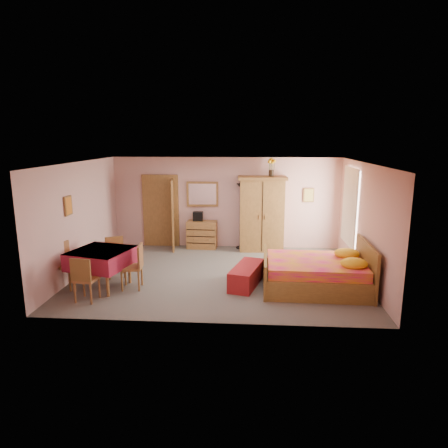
# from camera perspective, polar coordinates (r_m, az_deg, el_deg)

# --- Properties ---
(floor) EXTENTS (6.50, 6.50, 0.00)m
(floor) POSITION_cam_1_polar(r_m,az_deg,el_deg) (9.42, -0.74, -7.23)
(floor) COLOR slate
(floor) RESTS_ON ground
(ceiling) EXTENTS (6.50, 6.50, 0.00)m
(ceiling) POSITION_cam_1_polar(r_m,az_deg,el_deg) (8.90, -0.79, 8.76)
(ceiling) COLOR brown
(ceiling) RESTS_ON wall_back
(wall_back) EXTENTS (6.50, 0.10, 2.60)m
(wall_back) POSITION_cam_1_polar(r_m,az_deg,el_deg) (11.52, 0.26, 3.05)
(wall_back) COLOR #D29D98
(wall_back) RESTS_ON floor
(wall_front) EXTENTS (6.50, 0.10, 2.60)m
(wall_front) POSITION_cam_1_polar(r_m,az_deg,el_deg) (6.65, -2.54, -3.83)
(wall_front) COLOR #D29D98
(wall_front) RESTS_ON floor
(wall_left) EXTENTS (0.10, 5.00, 2.60)m
(wall_left) POSITION_cam_1_polar(r_m,az_deg,el_deg) (9.88, -19.90, 0.77)
(wall_left) COLOR #D29D98
(wall_left) RESTS_ON floor
(wall_right) EXTENTS (0.10, 5.00, 2.60)m
(wall_right) POSITION_cam_1_polar(r_m,az_deg,el_deg) (9.38, 19.43, 0.22)
(wall_right) COLOR #D29D98
(wall_right) RESTS_ON floor
(doorway) EXTENTS (1.06, 0.12, 2.15)m
(doorway) POSITION_cam_1_polar(r_m,az_deg,el_deg) (11.82, -8.99, 1.78)
(doorway) COLOR #9E6B35
(doorway) RESTS_ON floor
(window) EXTENTS (0.08, 1.40, 1.95)m
(window) POSITION_cam_1_polar(r_m,az_deg,el_deg) (10.49, 17.58, 2.39)
(window) COLOR white
(window) RESTS_ON wall_right
(picture_left) EXTENTS (0.04, 0.32, 0.42)m
(picture_left) POSITION_cam_1_polar(r_m,az_deg,el_deg) (9.26, -21.38, 2.45)
(picture_left) COLOR orange
(picture_left) RESTS_ON wall_left
(picture_back) EXTENTS (0.30, 0.04, 0.40)m
(picture_back) POSITION_cam_1_polar(r_m,az_deg,el_deg) (11.55, 12.00, 4.06)
(picture_back) COLOR #D8BF59
(picture_back) RESTS_ON wall_back
(chest_of_drawers) EXTENTS (0.87, 0.47, 0.80)m
(chest_of_drawers) POSITION_cam_1_polar(r_m,az_deg,el_deg) (11.54, -3.16, -1.52)
(chest_of_drawers) COLOR #9C6835
(chest_of_drawers) RESTS_ON floor
(wall_mirror) EXTENTS (0.92, 0.08, 0.72)m
(wall_mirror) POSITION_cam_1_polar(r_m,az_deg,el_deg) (11.53, -3.10, 4.29)
(wall_mirror) COLOR white
(wall_mirror) RESTS_ON wall_back
(stereo) EXTENTS (0.29, 0.22, 0.26)m
(stereo) POSITION_cam_1_polar(r_m,az_deg,el_deg) (11.48, -3.74, 1.11)
(stereo) COLOR black
(stereo) RESTS_ON chest_of_drawers
(floor_lamp) EXTENTS (0.32, 0.32, 1.88)m
(floor_lamp) POSITION_cam_1_polar(r_m,az_deg,el_deg) (11.41, 2.34, 1.10)
(floor_lamp) COLOR black
(floor_lamp) RESTS_ON floor
(wardrobe) EXTENTS (1.37, 0.75, 2.10)m
(wardrobe) POSITION_cam_1_polar(r_m,az_deg,el_deg) (11.23, 5.39, 1.44)
(wardrobe) COLOR olive
(wardrobe) RESTS_ON floor
(sunflower_vase) EXTENTS (0.22, 0.22, 0.51)m
(sunflower_vase) POSITION_cam_1_polar(r_m,az_deg,el_deg) (11.10, 6.79, 8.06)
(sunflower_vase) COLOR yellow
(sunflower_vase) RESTS_ON wardrobe
(bed) EXTENTS (2.24, 1.79, 1.02)m
(bed) POSITION_cam_1_polar(r_m,az_deg,el_deg) (8.67, 12.89, -5.76)
(bed) COLOR #DE156D
(bed) RESTS_ON floor
(bench) EXTENTS (0.80, 1.37, 0.43)m
(bench) POSITION_cam_1_polar(r_m,az_deg,el_deg) (8.75, 3.25, -7.32)
(bench) COLOR maroon
(bench) RESTS_ON floor
(dining_table) EXTENTS (1.38, 1.38, 0.83)m
(dining_table) POSITION_cam_1_polar(r_m,az_deg,el_deg) (8.92, -17.02, -6.11)
(dining_table) COLOR maroon
(dining_table) RESTS_ON floor
(chair_south) EXTENTS (0.46, 0.46, 0.91)m
(chair_south) POSITION_cam_1_polar(r_m,az_deg,el_deg) (8.29, -19.06, -7.36)
(chair_south) COLOR #9E6235
(chair_south) RESTS_ON floor
(chair_north) EXTENTS (0.54, 0.54, 0.90)m
(chair_north) POSITION_cam_1_polar(r_m,az_deg,el_deg) (9.50, -15.21, -4.65)
(chair_north) COLOR olive
(chair_north) RESTS_ON floor
(chair_west) EXTENTS (0.57, 0.57, 0.97)m
(chair_west) POSITION_cam_1_polar(r_m,az_deg,el_deg) (9.12, -21.26, -5.54)
(chair_west) COLOR #A56F38
(chair_west) RESTS_ON floor
(chair_east) EXTENTS (0.47, 0.47, 0.95)m
(chair_east) POSITION_cam_1_polar(r_m,az_deg,el_deg) (8.68, -13.08, -5.97)
(chair_east) COLOR olive
(chair_east) RESTS_ON floor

